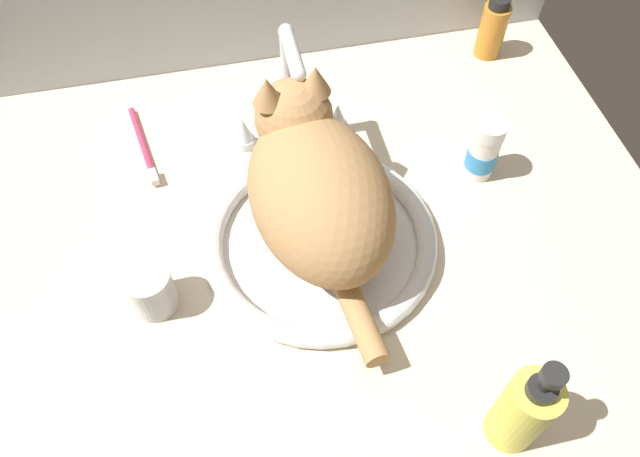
# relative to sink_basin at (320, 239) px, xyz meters

# --- Properties ---
(countertop) EXTENTS (1.06, 0.81, 0.03)m
(countertop) POSITION_rel_sink_basin_xyz_m (-0.01, 0.01, -0.03)
(countertop) COLOR beige
(countertop) RESTS_ON ground
(sink_basin) EXTENTS (0.33, 0.33, 0.03)m
(sink_basin) POSITION_rel_sink_basin_xyz_m (0.00, 0.00, 0.00)
(sink_basin) COLOR white
(sink_basin) RESTS_ON countertop
(faucet) EXTENTS (0.18, 0.12, 0.22)m
(faucet) POSITION_rel_sink_basin_xyz_m (0.00, 0.20, 0.07)
(faucet) COLOR silver
(faucet) RESTS_ON countertop
(cat) EXTENTS (0.21, 0.37, 0.20)m
(cat) POSITION_rel_sink_basin_xyz_m (-0.00, 0.02, 0.10)
(cat) COLOR tan
(cat) RESTS_ON sink_basin
(pill_bottle) EXTENTS (0.05, 0.05, 0.11)m
(pill_bottle) POSITION_rel_sink_basin_xyz_m (0.27, 0.08, 0.04)
(pill_bottle) COLOR white
(pill_bottle) RESTS_ON countertop
(metal_jar) EXTENTS (0.06, 0.06, 0.07)m
(metal_jar) POSITION_rel_sink_basin_xyz_m (-0.23, -0.04, 0.02)
(metal_jar) COLOR #B2B5BA
(metal_jar) RESTS_ON countertop
(amber_bottle) EXTENTS (0.05, 0.05, 0.11)m
(amber_bottle) POSITION_rel_sink_basin_xyz_m (0.38, 0.34, 0.04)
(amber_bottle) COLOR #C67A23
(amber_bottle) RESTS_ON countertop
(soap_pump_bottle) EXTENTS (0.06, 0.06, 0.18)m
(soap_pump_bottle) POSITION_rel_sink_basin_xyz_m (0.16, -0.30, 0.06)
(soap_pump_bottle) COLOR #E5DB4C
(soap_pump_bottle) RESTS_ON countertop
(toothbrush) EXTENTS (0.04, 0.17, 0.02)m
(toothbrush) POSITION_rel_sink_basin_xyz_m (-0.23, 0.24, -0.01)
(toothbrush) COLOR #D83359
(toothbrush) RESTS_ON countertop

